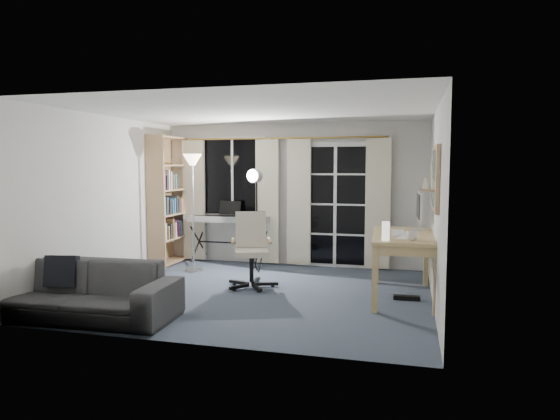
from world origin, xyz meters
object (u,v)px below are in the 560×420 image
object	(u,v)px
desk	(403,242)
sofa	(80,281)
bookshelf	(167,203)
studio_light	(255,188)
keyboard_piano	(228,220)
monitor	(420,207)
office_chair	(251,242)
mug	(412,234)
torchiere_lamp	(193,177)

from	to	relation	value
desk	sofa	distance (m)	3.90
bookshelf	studio_light	size ratio (longest dim) A/B	1.31
keyboard_piano	studio_light	size ratio (longest dim) A/B	0.84
studio_light	monitor	bearing A→B (deg)	3.91
keyboard_piano	office_chair	bearing A→B (deg)	-57.57
studio_light	keyboard_piano	bearing A→B (deg)	165.60
keyboard_piano	office_chair	distance (m)	1.58
mug	keyboard_piano	bearing A→B (deg)	146.96
bookshelf	desk	distance (m)	4.24
torchiere_lamp	keyboard_piano	bearing A→B (deg)	62.23
studio_light	office_chair	xyz separation A→B (m)	(0.23, -0.94, -0.73)
office_chair	bookshelf	bearing A→B (deg)	128.03
mug	desk	bearing A→B (deg)	101.31
keyboard_piano	mug	world-z (taller)	keyboard_piano
torchiere_lamp	studio_light	size ratio (longest dim) A/B	1.12
torchiere_lamp	studio_light	world-z (taller)	torchiere_lamp
office_chair	monitor	xyz separation A→B (m)	(2.28, 0.31, 0.52)
mug	sofa	world-z (taller)	mug
desk	mug	world-z (taller)	mug
torchiere_lamp	keyboard_piano	distance (m)	1.04
desk	bookshelf	bearing A→B (deg)	158.58
torchiere_lamp	keyboard_piano	size ratio (longest dim) A/B	1.34
office_chair	desk	xyz separation A→B (m)	(2.09, -0.14, 0.11)
bookshelf	keyboard_piano	size ratio (longest dim) A/B	1.57
studio_light	monitor	distance (m)	2.60
bookshelf	studio_light	bearing A→B (deg)	-8.51
studio_light	torchiere_lamp	bearing A→B (deg)	-146.46
keyboard_piano	studio_light	xyz separation A→B (m)	(0.61, -0.39, 0.57)
office_chair	desk	bearing A→B (deg)	-23.73
bookshelf	studio_light	world-z (taller)	bookshelf
studio_light	desk	world-z (taller)	studio_light
keyboard_piano	monitor	distance (m)	3.31
torchiere_lamp	desk	bearing A→B (deg)	-14.06
bookshelf	monitor	world-z (taller)	bookshelf
studio_light	sofa	size ratio (longest dim) A/B	0.78
keyboard_piano	desk	size ratio (longest dim) A/B	0.89
desk	monitor	world-z (taller)	monitor
torchiere_lamp	mug	world-z (taller)	torchiere_lamp
torchiere_lamp	desk	size ratio (longest dim) A/B	1.19
office_chair	mug	bearing A→B (deg)	-36.20
desk	torchiere_lamp	bearing A→B (deg)	163.18
desk	studio_light	bearing A→B (deg)	152.22
torchiere_lamp	monitor	bearing A→B (deg)	-6.08
torchiere_lamp	desk	world-z (taller)	torchiere_lamp
keyboard_piano	office_chair	size ratio (longest dim) A/B	1.34
monitor	sofa	size ratio (longest dim) A/B	0.28
bookshelf	monitor	size ratio (longest dim) A/B	3.70
torchiere_lamp	mug	distance (m)	3.67
studio_light	mug	xyz separation A→B (m)	(2.42, -1.58, -0.45)
bookshelf	desk	size ratio (longest dim) A/B	1.40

